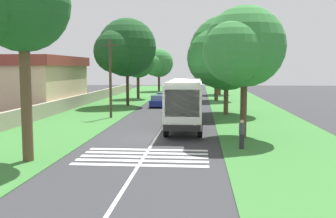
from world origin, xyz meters
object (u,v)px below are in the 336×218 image
object	(u,v)px
trailing_car_1	(164,98)
roadside_tree_right_0	(242,49)
trailing_car_3	(174,92)
trailing_car_2	(169,95)
roadside_tree_right_2	(215,52)
utility_pole	(110,77)
roadside_tree_left_3	(137,62)
roadside_tree_left_2	(158,64)
roadside_tree_right_3	(219,62)
trailing_car_0	(158,101)
pedestrian	(242,134)
roadside_tree_left_0	(125,49)
coach_bus	(185,101)
roadside_tree_right_1	(224,55)
roadside_building	(32,82)
roadside_tree_left_1	(20,8)

from	to	relation	value
trailing_car_1	roadside_tree_right_0	world-z (taller)	roadside_tree_right_0
trailing_car_3	roadside_tree_right_0	distance (m)	40.76
trailing_car_2	roadside_tree_right_2	size ratio (longest dim) A/B	0.42
utility_pole	roadside_tree_left_3	bearing A→B (deg)	3.05
roadside_tree_left_2	roadside_tree_right_0	world-z (taller)	roadside_tree_right_0
roadside_tree_right_3	roadside_tree_left_3	bearing A→B (deg)	129.12
trailing_car_0	pedestrian	world-z (taller)	pedestrian
roadside_tree_left_2	roadside_tree_right_2	xyz separation A→B (m)	(-20.74, -10.40, 1.38)
utility_pole	pedestrian	size ratio (longest dim) A/B	4.31
trailing_car_3	roadside_tree_left_0	world-z (taller)	roadside_tree_left_0
coach_bus	roadside_tree_right_1	bearing A→B (deg)	-21.02
pedestrian	trailing_car_3	bearing A→B (deg)	8.97
roadside_tree_right_1	roadside_tree_right_3	world-z (taller)	roadside_tree_right_1
trailing_car_0	utility_pole	size ratio (longest dim) A/B	0.59
trailing_car_3	utility_pole	size ratio (longest dim) A/B	0.59
coach_bus	roadside_tree_left_2	size ratio (longest dim) A/B	1.33
roadside_tree_left_2	roadside_tree_right_2	bearing A→B (deg)	-153.38
roadside_tree_left_3	roadside_tree_right_2	world-z (taller)	roadside_tree_right_2
trailing_car_3	pedestrian	size ratio (longest dim) A/B	2.54
roadside_tree_right_0	roadside_building	bearing A→B (deg)	51.47
pedestrian	roadside_tree_left_3	bearing A→B (deg)	18.24
roadside_tree_left_2	trailing_car_0	bearing A→B (deg)	-173.73
roadside_tree_right_1	utility_pole	bearing A→B (deg)	107.64
trailing_car_0	roadside_tree_left_1	xyz separation A→B (m)	(-28.16, 3.73, 6.92)
trailing_car_2	roadside_tree_left_1	distance (m)	39.97
roadside_tree_right_2	roadside_tree_left_0	bearing A→B (deg)	128.55
trailing_car_1	roadside_tree_right_0	size ratio (longest dim) A/B	0.50
trailing_car_2	roadside_tree_left_3	world-z (taller)	roadside_tree_left_3
trailing_car_3	roadside_tree_right_2	world-z (taller)	roadside_tree_right_2
roadside_tree_left_2	roadside_tree_right_3	world-z (taller)	roadside_tree_right_3
trailing_car_2	roadside_tree_right_2	world-z (taller)	roadside_tree_right_2
roadside_tree_left_0	roadside_building	xyz separation A→B (m)	(-3.95, 10.03, -3.88)
roadside_tree_right_0	roadside_tree_left_0	bearing A→B (deg)	28.96
trailing_car_1	pedestrian	size ratio (longest dim) A/B	2.54
pedestrian	roadside_building	bearing A→B (deg)	45.77
coach_bus	roadside_tree_left_2	distance (m)	47.53
trailing_car_2	roadside_tree_right_3	size ratio (longest dim) A/B	0.51
coach_bus	roadside_tree_left_1	size ratio (longest dim) A/B	1.12
utility_pole	roadside_tree_left_0	bearing A→B (deg)	4.11
coach_bus	trailing_car_2	bearing A→B (deg)	7.11
roadside_tree_left_1	utility_pole	world-z (taller)	roadside_tree_left_1
trailing_car_0	roadside_tree_left_2	distance (m)	30.84
roadside_tree_left_3	roadside_building	world-z (taller)	roadside_tree_left_3
trailing_car_0	roadside_building	xyz separation A→B (m)	(-3.34, 14.17, 2.37)
trailing_car_2	trailing_car_3	xyz separation A→B (m)	(8.08, -0.13, 0.00)
trailing_car_2	utility_pole	world-z (taller)	utility_pole
trailing_car_1	roadside_tree_left_3	world-z (taller)	roadside_tree_left_3
roadside_tree_left_2	roadside_tree_right_1	bearing A→B (deg)	-164.33
trailing_car_2	roadside_tree_left_0	distance (m)	12.94
roadside_tree_left_3	pedestrian	world-z (taller)	roadside_tree_left_3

